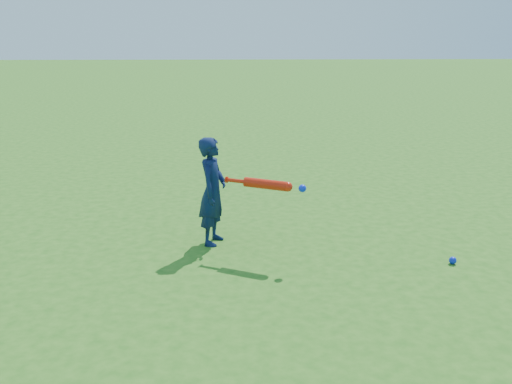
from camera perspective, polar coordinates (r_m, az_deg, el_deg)
ground at (r=6.05m, az=0.32°, el=-5.45°), size 80.00×80.00×0.00m
child at (r=6.00m, az=-4.37°, el=0.08°), size 0.38×0.48×1.15m
ground_ball_blue at (r=5.92m, az=19.07°, el=-6.48°), size 0.07×0.07×0.07m
bat_swing at (r=5.62m, az=1.37°, el=0.74°), size 0.79×0.43×0.10m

